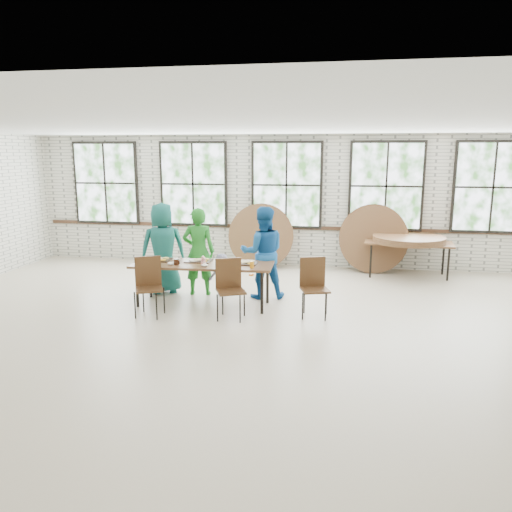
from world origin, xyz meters
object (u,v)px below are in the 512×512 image
(chair_near_left, at_px, (149,281))
(storage_table, at_px, (408,245))
(chair_near_right, at_px, (230,283))
(dining_table, at_px, (203,266))

(chair_near_left, height_order, storage_table, chair_near_left)
(chair_near_right, relative_size, storage_table, 0.51)
(chair_near_left, bearing_deg, dining_table, 17.62)
(dining_table, height_order, chair_near_right, chair_near_right)
(dining_table, height_order, storage_table, same)
(chair_near_right, bearing_deg, chair_near_left, 159.23)
(dining_table, distance_m, storage_table, 4.64)
(dining_table, distance_m, chair_near_left, 0.97)
(dining_table, bearing_deg, chair_near_right, -45.03)
(dining_table, bearing_deg, storage_table, 33.95)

